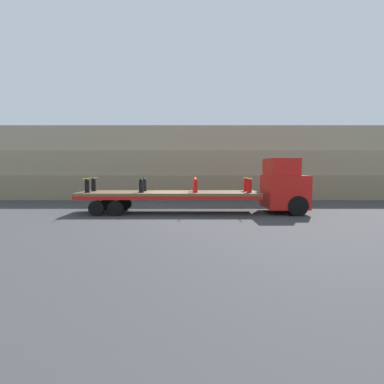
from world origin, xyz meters
TOP-DOWN VIEW (x-y plane):
  - ground_plane at (0.00, 0.00)m, footprint 120.00×120.00m
  - rock_cliff at (0.00, 8.24)m, footprint 60.00×3.30m
  - truck_cab at (6.74, 0.00)m, footprint 2.25×2.72m
  - flatbed_trailer at (-0.57, 0.00)m, footprint 10.34×2.60m
  - fire_hydrant_black_near_0 at (-4.57, -0.55)m, footprint 0.32×0.45m
  - fire_hydrant_black_far_0 at (-4.57, 0.55)m, footprint 0.32×0.45m
  - fire_hydrant_black_near_1 at (-1.52, -0.55)m, footprint 0.32×0.45m
  - fire_hydrant_black_far_1 at (-1.52, 0.55)m, footprint 0.32×0.45m
  - fire_hydrant_red_near_2 at (1.52, -0.55)m, footprint 0.32×0.45m
  - fire_hydrant_red_far_2 at (1.52, 0.55)m, footprint 0.32×0.45m
  - fire_hydrant_red_near_3 at (4.57, -0.55)m, footprint 0.32×0.45m
  - fire_hydrant_red_far_3 at (4.57, 0.55)m, footprint 0.32×0.45m
  - cargo_strap_rear at (-4.57, 0.00)m, footprint 0.05×2.70m
  - cargo_strap_middle at (1.52, 0.00)m, footprint 0.05×2.70m
  - cargo_strap_front at (4.57, 0.00)m, footprint 0.05×2.70m

SIDE VIEW (x-z plane):
  - ground_plane at x=0.00m, z-range 0.00..0.00m
  - flatbed_trailer at x=-0.57m, z-range 0.40..1.62m
  - truck_cab at x=6.74m, z-range -0.02..3.13m
  - fire_hydrant_black_near_0 at x=-4.57m, z-range 1.21..2.00m
  - fire_hydrant_black_far_0 at x=-4.57m, z-range 1.21..2.00m
  - fire_hydrant_black_near_1 at x=-1.52m, z-range 1.21..2.00m
  - fire_hydrant_black_far_1 at x=-1.52m, z-range 1.21..2.00m
  - fire_hydrant_red_near_2 at x=1.52m, z-range 1.21..2.00m
  - fire_hydrant_red_far_2 at x=1.52m, z-range 1.21..2.00m
  - fire_hydrant_red_near_3 at x=4.57m, z-range 1.21..2.00m
  - fire_hydrant_red_far_3 at x=4.57m, z-range 1.21..2.00m
  - cargo_strap_rear at x=-4.57m, z-range 2.01..2.03m
  - cargo_strap_middle at x=1.52m, z-range 2.01..2.03m
  - cargo_strap_front at x=4.57m, z-range 2.01..2.03m
  - rock_cliff at x=0.00m, z-range 0.00..6.00m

